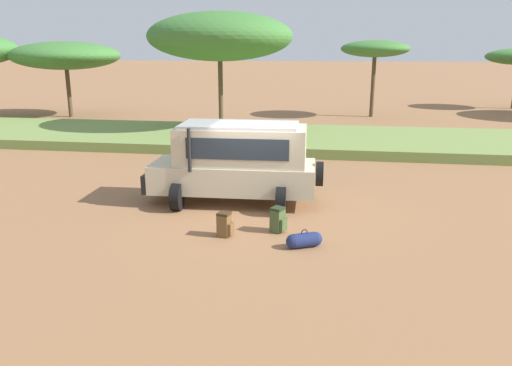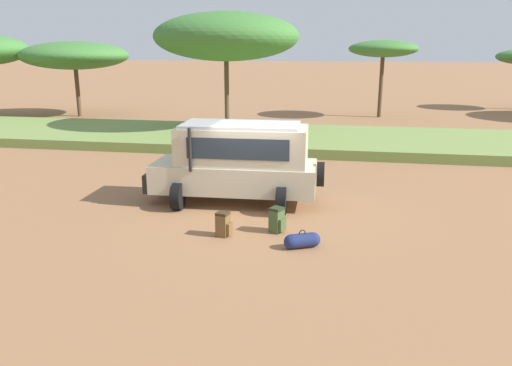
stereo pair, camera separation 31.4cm
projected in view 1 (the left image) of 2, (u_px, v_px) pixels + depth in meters
name	position (u px, v px, depth m)	size (l,w,h in m)	color
ground_plane	(255.00, 209.00, 14.66)	(320.00, 320.00, 0.00)	#936642
grass_bank	(288.00, 139.00, 24.63)	(120.00, 7.00, 0.44)	olive
safari_vehicle	(237.00, 161.00, 15.01)	(5.39, 2.86, 2.44)	beige
backpack_beside_front_wheel	(278.00, 220.00, 12.81)	(0.45, 0.42, 0.66)	#42562D
backpack_cluster_center	(225.00, 225.00, 12.52)	(0.44, 0.37, 0.63)	brown
duffel_bag_low_black_case	(304.00, 240.00, 11.85)	(0.85, 0.58, 0.45)	navy
acacia_tree_left_mid	(65.00, 56.00, 33.05)	(7.21, 6.71, 4.98)	brown
acacia_tree_centre_back	(220.00, 37.00, 25.66)	(7.56, 6.59, 6.39)	brown
acacia_tree_right_mid	(375.00, 49.00, 33.00)	(4.53, 4.45, 5.06)	brown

